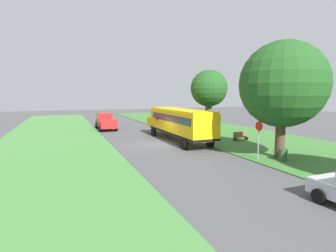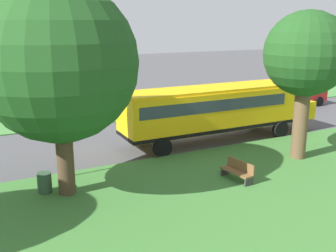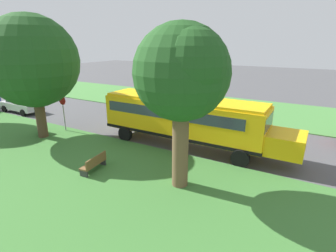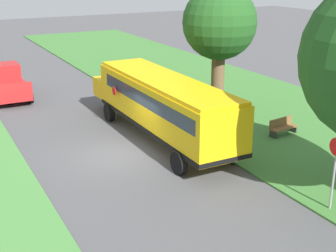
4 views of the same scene
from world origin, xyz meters
name	(u,v)px [view 2 (image 2 of 4)]	position (x,y,z in m)	size (l,w,h in m)	color
ground_plane	(179,132)	(0.00, 0.00, 0.00)	(120.00, 120.00, 0.00)	#4C4C4F
grass_verge	(294,188)	(-10.00, 0.00, 0.04)	(12.00, 80.00, 0.08)	#3D7533
grass_far_side	(128,105)	(9.00, 0.00, 0.04)	(10.00, 80.00, 0.07)	#47843D
school_bus	(215,108)	(-2.63, -0.89, 1.92)	(2.84, 12.42, 3.16)	yellow
pickup_truck	(297,93)	(2.70, -12.53, 1.07)	(2.28, 5.40, 2.10)	#B21E1E
oak_tree_beside_bus	(310,53)	(-7.33, -3.05, 5.29)	(4.07, 4.07, 7.31)	brown
oak_tree_roadside_mid	(57,61)	(-6.28, 8.53, 5.31)	(5.98, 5.98, 8.27)	#4C3826
stop_sign	(62,141)	(-4.60, 8.26, 1.74)	(0.08, 0.68, 2.74)	gray
park_bench	(238,171)	(-8.25, 1.57, 0.47)	(1.65, 0.70, 0.92)	brown
trash_bin	(45,184)	(-5.84, 9.29, 0.45)	(0.56, 0.56, 0.90)	#2D4C33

